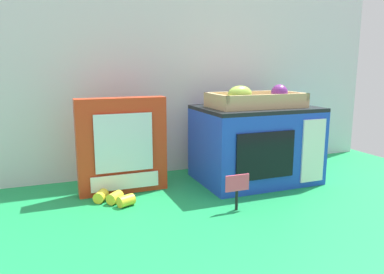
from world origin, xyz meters
TOP-DOWN VIEW (x-y plane):
  - ground_plane at (0.00, 0.00)m, footprint 1.70×1.70m
  - display_back_panel at (0.00, 0.21)m, footprint 1.61×0.03m
  - toy_microwave at (0.18, -0.01)m, footprint 0.38×0.28m
  - food_groups_crate at (0.16, -0.03)m, footprint 0.30×0.17m
  - cookie_set_box at (-0.27, 0.03)m, footprint 0.27×0.06m
  - price_sign at (-0.01, -0.23)m, footprint 0.07×0.01m
  - loose_toy_banana at (-0.31, -0.06)m, footprint 0.11×0.11m

SIDE VIEW (x-z plane):
  - ground_plane at x=0.00m, z-range 0.00..0.00m
  - loose_toy_banana at x=-0.31m, z-range 0.00..0.03m
  - price_sign at x=-0.01m, z-range 0.02..0.12m
  - toy_microwave at x=0.18m, z-range 0.00..0.25m
  - cookie_set_box at x=-0.27m, z-range 0.00..0.29m
  - food_groups_crate at x=0.16m, z-range 0.24..0.31m
  - display_back_panel at x=0.00m, z-range 0.00..0.76m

